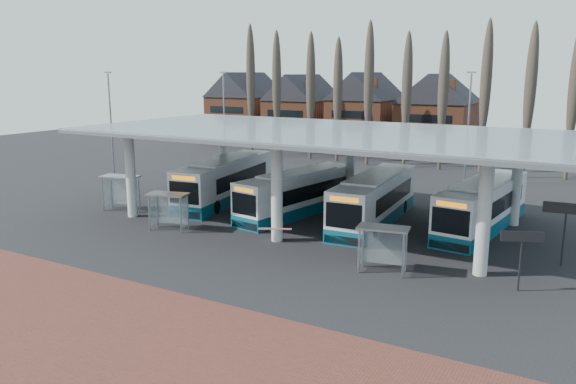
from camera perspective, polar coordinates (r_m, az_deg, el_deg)
The scene contains 18 objects.
ground at distance 32.45m, azimuth -3.39°, elevation -6.06°, with size 140.00×140.00×0.00m, color black.
brick_strip at distance 24.02m, azimuth -19.62°, elevation -13.43°, with size 70.00×10.00×0.03m, color brown.
station_canopy at distance 38.05m, azimuth 3.10°, elevation 5.40°, with size 32.00×16.00×6.34m.
poplar_row at distance 61.21m, azimuth 13.86°, elevation 10.47°, with size 45.10×1.10×14.50m.
townhouse_row at distance 77.18m, azimuth 4.65°, elevation 8.91°, with size 36.80×10.30×12.25m.
lamp_post_a at distance 59.38m, azimuth -6.50°, elevation 7.37°, with size 0.80×0.16×10.17m.
lamp_post_b at distance 53.16m, azimuth 17.83°, elevation 6.35°, with size 0.80×0.16×10.17m.
lamp_post_d at distance 58.71m, azimuth -17.54°, elevation 6.85°, with size 0.80×0.16×10.17m.
bus_0 at distance 44.88m, azimuth -6.33°, elevation 1.12°, with size 4.49×12.71×3.46m.
bus_1 at distance 40.61m, azimuth 1.07°, elevation -0.17°, with size 4.22×11.57×3.15m.
bus_2 at distance 38.66m, azimuth 8.80°, elevation -0.80°, with size 3.35×12.15×3.34m.
bus_3 at distance 38.65m, azimuth 19.18°, elevation -1.39°, with size 3.80×11.97×3.27m.
shelter_0 at distance 43.50m, azimuth -16.55°, elevation 0.70°, with size 3.04×1.98×2.60m.
shelter_1 at distance 37.29m, azimuth -11.98°, elevation -1.10°, with size 2.85×1.89×2.43m.
shelter_2 at distance 29.16m, azimuth 9.68°, elevation -4.70°, with size 2.77×1.71×2.41m.
info_sign_0 at distance 28.16m, azimuth 22.69°, elevation -4.62°, with size 1.84×0.87×2.91m.
info_sign_1 at distance 32.69m, azimuth 26.43°, elevation -1.95°, with size 2.30×0.38×3.43m.
barrier at distance 33.93m, azimuth -1.23°, elevation -3.87°, with size 1.82×0.97×1.00m.
Camera 1 is at (16.90, -25.81, 10.05)m, focal length 35.00 mm.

